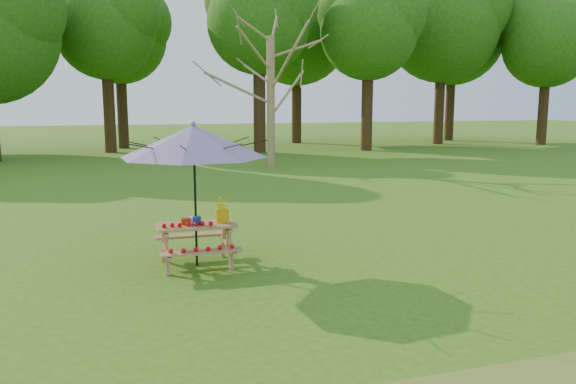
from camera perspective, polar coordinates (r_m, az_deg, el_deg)
name	(u,v)px	position (r m, az deg, el deg)	size (l,w,h in m)	color
ground	(171,317)	(7.01, -11.79, -12.34)	(120.00, 120.00, 0.00)	#366212
picnic_table	(197,245)	(8.92, -9.28, -5.37)	(1.20, 1.32, 0.67)	#A96E4C
patio_umbrella	(194,142)	(8.67, -9.55, 5.08)	(2.81, 2.81, 2.26)	black
produce_bins	(192,220)	(8.86, -9.71, -2.85)	(0.30, 0.41, 0.13)	#A92D0D
tomatoes_row	(188,225)	(8.65, -10.16, -3.28)	(0.77, 0.13, 0.07)	red
flower_bucket	(222,207)	(8.87, -6.70, -1.48)	(0.29, 0.25, 0.47)	#D9A30B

